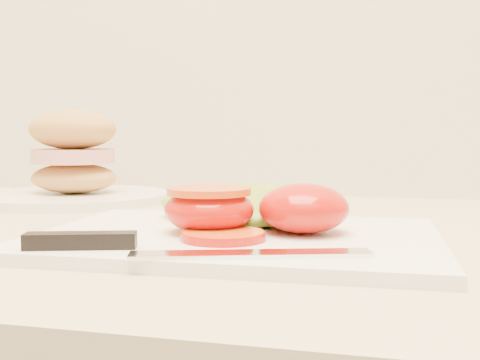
# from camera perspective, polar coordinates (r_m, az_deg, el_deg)

# --- Properties ---
(cutting_board) EXTENTS (0.35, 0.26, 0.01)m
(cutting_board) POSITION_cam_1_polar(r_m,az_deg,el_deg) (0.52, -0.27, -5.57)
(cutting_board) COLOR white
(cutting_board) RESTS_ON counter
(tomato_half_dome) EXTENTS (0.08, 0.08, 0.04)m
(tomato_half_dome) POSITION_cam_1_polar(r_m,az_deg,el_deg) (0.52, 6.06, -2.68)
(tomato_half_dome) COLOR red
(tomato_half_dome) RESTS_ON cutting_board
(tomato_half_cut) EXTENTS (0.08, 0.08, 0.04)m
(tomato_half_cut) POSITION_cam_1_polar(r_m,az_deg,el_deg) (0.52, -2.94, -2.65)
(tomato_half_cut) COLOR red
(tomato_half_cut) RESTS_ON cutting_board
(tomato_slice_0) EXTENTS (0.07, 0.07, 0.01)m
(tomato_slice_0) POSITION_cam_1_polar(r_m,az_deg,el_deg) (0.49, -1.60, -5.29)
(tomato_slice_0) COLOR orange
(tomato_slice_0) RESTS_ON cutting_board
(lettuce_leaf_0) EXTENTS (0.18, 0.14, 0.03)m
(lettuce_leaf_0) POSITION_cam_1_polar(r_m,az_deg,el_deg) (0.59, -0.09, -2.37)
(lettuce_leaf_0) COLOR #88B22F
(lettuce_leaf_0) RESTS_ON cutting_board
(knife) EXTENTS (0.26, 0.07, 0.01)m
(knife) POSITION_cam_1_polar(r_m,az_deg,el_deg) (0.45, -9.01, -6.17)
(knife) COLOR silver
(knife) RESTS_ON cutting_board
(sandwich_plate) EXTENTS (0.26, 0.26, 0.13)m
(sandwich_plate) POSITION_cam_1_polar(r_m,az_deg,el_deg) (0.87, -15.48, 1.11)
(sandwich_plate) COLOR white
(sandwich_plate) RESTS_ON counter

